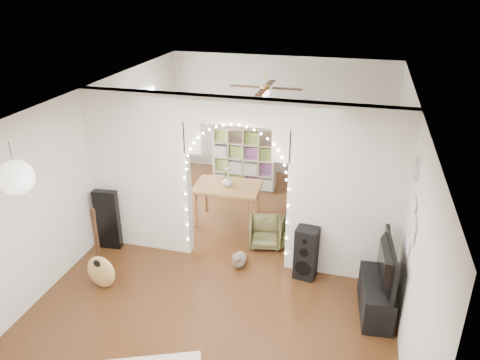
% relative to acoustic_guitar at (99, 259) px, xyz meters
% --- Properties ---
extents(floor, '(7.50, 7.50, 0.00)m').
position_rel_acoustic_guitar_xyz_m(floor, '(1.74, 1.31, -0.49)').
color(floor, black).
rests_on(floor, ground).
extents(ceiling, '(5.00, 7.50, 0.02)m').
position_rel_acoustic_guitar_xyz_m(ceiling, '(1.74, 1.31, 2.21)').
color(ceiling, white).
rests_on(ceiling, wall_back).
extents(wall_back, '(5.00, 0.02, 2.70)m').
position_rel_acoustic_guitar_xyz_m(wall_back, '(1.74, 5.06, 0.86)').
color(wall_back, silver).
rests_on(wall_back, floor).
extents(wall_left, '(0.02, 7.50, 2.70)m').
position_rel_acoustic_guitar_xyz_m(wall_left, '(-0.76, 1.31, 0.86)').
color(wall_left, silver).
rests_on(wall_left, floor).
extents(wall_right, '(0.02, 7.50, 2.70)m').
position_rel_acoustic_guitar_xyz_m(wall_right, '(4.24, 1.31, 0.86)').
color(wall_right, silver).
rests_on(wall_right, floor).
extents(divider_wall, '(5.00, 0.20, 2.70)m').
position_rel_acoustic_guitar_xyz_m(divider_wall, '(1.74, 1.31, 0.94)').
color(divider_wall, silver).
rests_on(divider_wall, floor).
extents(fairy_lights, '(1.64, 0.04, 1.60)m').
position_rel_acoustic_guitar_xyz_m(fairy_lights, '(1.74, 1.18, 1.06)').
color(fairy_lights, '#FFEABF').
rests_on(fairy_lights, divider_wall).
extents(window, '(0.04, 1.20, 1.40)m').
position_rel_acoustic_guitar_xyz_m(window, '(-0.73, 3.11, 1.01)').
color(window, white).
rests_on(window, wall_left).
extents(wall_clock, '(0.03, 0.31, 0.31)m').
position_rel_acoustic_guitar_xyz_m(wall_clock, '(4.22, 0.71, 1.61)').
color(wall_clock, white).
rests_on(wall_clock, wall_right).
extents(picture_frames, '(0.02, 0.50, 0.70)m').
position_rel_acoustic_guitar_xyz_m(picture_frames, '(4.22, 0.31, 1.01)').
color(picture_frames, white).
rests_on(picture_frames, wall_right).
extents(paper_lantern, '(0.40, 0.40, 0.40)m').
position_rel_acoustic_guitar_xyz_m(paper_lantern, '(-0.16, -1.09, 1.76)').
color(paper_lantern, white).
rests_on(paper_lantern, ceiling).
extents(ceiling_fan, '(1.10, 1.10, 0.30)m').
position_rel_acoustic_guitar_xyz_m(ceiling_fan, '(1.74, 3.31, 1.91)').
color(ceiling_fan, gold).
rests_on(ceiling_fan, ceiling).
extents(guitar_case, '(0.41, 0.17, 1.06)m').
position_rel_acoustic_guitar_xyz_m(guitar_case, '(-0.46, 1.06, 0.04)').
color(guitar_case, black).
rests_on(guitar_case, floor).
extents(acoustic_guitar, '(0.47, 0.22, 1.12)m').
position_rel_acoustic_guitar_xyz_m(acoustic_guitar, '(0.00, 0.00, 0.00)').
color(acoustic_guitar, tan).
rests_on(acoustic_guitar, floor).
extents(tabby_cat, '(0.26, 0.51, 0.34)m').
position_rel_acoustic_guitar_xyz_m(tabby_cat, '(1.84, 1.04, -0.35)').
color(tabby_cat, brown).
rests_on(tabby_cat, floor).
extents(floor_speaker, '(0.36, 0.33, 0.85)m').
position_rel_acoustic_guitar_xyz_m(floor_speaker, '(2.90, 1.05, -0.07)').
color(floor_speaker, black).
rests_on(floor_speaker, floor).
extents(media_console, '(0.49, 1.03, 0.50)m').
position_rel_acoustic_guitar_xyz_m(media_console, '(3.94, 0.46, -0.24)').
color(media_console, black).
rests_on(media_console, floor).
extents(tv, '(0.24, 1.08, 0.62)m').
position_rel_acoustic_guitar_xyz_m(tv, '(3.94, 0.46, 0.32)').
color(tv, black).
rests_on(tv, media_console).
extents(bookcase, '(1.38, 0.56, 1.38)m').
position_rel_acoustic_guitar_xyz_m(bookcase, '(1.17, 4.01, 0.20)').
color(bookcase, '#C9B192').
rests_on(bookcase, floor).
extents(dining_table, '(1.22, 0.83, 0.76)m').
position_rel_acoustic_guitar_xyz_m(dining_table, '(1.25, 2.41, 0.19)').
color(dining_table, brown).
rests_on(dining_table, floor).
extents(flower_vase, '(0.19, 0.19, 0.19)m').
position_rel_acoustic_guitar_xyz_m(flower_vase, '(1.25, 2.41, 0.36)').
color(flower_vase, white).
rests_on(flower_vase, dining_table).
extents(dining_chair_left, '(0.63, 0.64, 0.49)m').
position_rel_acoustic_guitar_xyz_m(dining_chair_left, '(2.10, 1.79, -0.24)').
color(dining_chair_left, brown).
rests_on(dining_chair_left, floor).
extents(dining_chair_right, '(0.50, 0.51, 0.46)m').
position_rel_acoustic_guitar_xyz_m(dining_chair_right, '(2.60, 1.93, -0.26)').
color(dining_chair_right, brown).
rests_on(dining_chair_right, floor).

